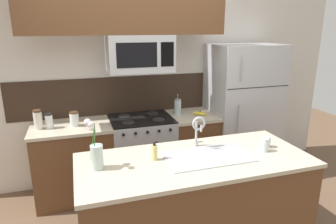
{
  "coord_description": "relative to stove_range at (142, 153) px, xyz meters",
  "views": [
    {
      "loc": [
        -0.74,
        -2.53,
        2.01
      ],
      "look_at": [
        0.15,
        0.27,
        1.16
      ],
      "focal_mm": 32.0,
      "sensor_mm": 36.0,
      "label": 1
    }
  ],
  "objects": [
    {
      "name": "back_counter_left",
      "position": [
        -0.82,
        0.0,
        -0.01
      ],
      "size": [
        0.91,
        0.65,
        0.91
      ],
      "color": "brown",
      "rests_on": "ground"
    },
    {
      "name": "kitchen_sink",
      "position": [
        0.31,
        -1.25,
        0.38
      ],
      "size": [
        0.76,
        0.44,
        0.16
      ],
      "color": "#ADAFB5",
      "rests_on": "island_counter"
    },
    {
      "name": "island_counter",
      "position": [
        0.19,
        -1.25,
        -0.01
      ],
      "size": [
        2.01,
        0.87,
        0.91
      ],
      "color": "brown",
      "rests_on": "ground"
    },
    {
      "name": "spare_glass",
      "position": [
        0.93,
        -1.22,
        0.5
      ],
      "size": [
        0.07,
        0.07,
        0.1
      ],
      "color": "silver",
      "rests_on": "island_counter"
    },
    {
      "name": "storage_jar_medium",
      "position": [
        -1.05,
        -0.02,
        0.53
      ],
      "size": [
        0.08,
        0.08,
        0.17
      ],
      "color": "silver",
      "rests_on": "back_counter_left"
    },
    {
      "name": "rear_partition",
      "position": [
        0.3,
        0.38,
        0.84
      ],
      "size": [
        5.2,
        0.1,
        2.6
      ],
      "primitive_type": "cube",
      "color": "silver",
      "rests_on": "ground"
    },
    {
      "name": "sink_faucet",
      "position": [
        0.31,
        -1.03,
        0.65
      ],
      "size": [
        0.14,
        0.14,
        0.31
      ],
      "color": "#B7BABF",
      "rests_on": "island_counter"
    },
    {
      "name": "flower_vase",
      "position": [
        -0.63,
        -1.19,
        0.57
      ],
      "size": [
        0.13,
        0.13,
        0.41
      ],
      "color": "silver",
      "rests_on": "island_counter"
    },
    {
      "name": "drinking_glass",
      "position": [
        0.85,
        -1.3,
        0.51
      ],
      "size": [
        0.07,
        0.07,
        0.12
      ],
      "color": "silver",
      "rests_on": "island_counter"
    },
    {
      "name": "storage_jar_short",
      "position": [
        -0.78,
        -0.02,
        0.53
      ],
      "size": [
        0.1,
        0.1,
        0.17
      ],
      "color": "silver",
      "rests_on": "back_counter_left"
    },
    {
      "name": "microwave",
      "position": [
        0.0,
        -0.02,
        1.24
      ],
      "size": [
        0.74,
        0.4,
        0.42
      ],
      "color": "#B7BABF"
    },
    {
      "name": "dish_soap_bottle",
      "position": [
        -0.15,
        -1.17,
        0.52
      ],
      "size": [
        0.06,
        0.05,
        0.16
      ],
      "color": "#DBCC75",
      "rests_on": "island_counter"
    },
    {
      "name": "splash_band",
      "position": [
        -0.0,
        0.32,
        0.69
      ],
      "size": [
        3.09,
        0.01,
        0.48
      ],
      "primitive_type": "cube",
      "color": "#332319",
      "rests_on": "rear_partition"
    },
    {
      "name": "storage_jar_tall",
      "position": [
        -1.16,
        -0.01,
        0.56
      ],
      "size": [
        0.09,
        0.09,
        0.22
      ],
      "color": "silver",
      "rests_on": "back_counter_left"
    },
    {
      "name": "banana_bunch",
      "position": [
        0.76,
        -0.06,
        0.47
      ],
      "size": [
        0.19,
        0.12,
        0.08
      ],
      "color": "yellow",
      "rests_on": "back_counter_right"
    },
    {
      "name": "stove_range",
      "position": [
        0.0,
        0.0,
        0.0
      ],
      "size": [
        0.76,
        0.64,
        0.93
      ],
      "color": "#B7BABF",
      "rests_on": "ground"
    },
    {
      "name": "refrigerator",
      "position": [
        1.4,
        0.02,
        0.43
      ],
      "size": [
        0.89,
        0.74,
        1.78
      ],
      "color": "#B7BABF",
      "rests_on": "ground"
    },
    {
      "name": "french_press",
      "position": [
        0.5,
        0.06,
        0.55
      ],
      "size": [
        0.09,
        0.09,
        0.27
      ],
      "color": "silver",
      "rests_on": "back_counter_right"
    },
    {
      "name": "back_counter_right",
      "position": [
        0.67,
        0.0,
        -0.01
      ],
      "size": [
        0.61,
        0.65,
        0.91
      ],
      "color": "brown",
      "rests_on": "ground"
    },
    {
      "name": "upper_cabinet_band",
      "position": [
        -0.15,
        -0.05,
        1.75
      ],
      "size": [
        2.22,
        0.34,
        0.6
      ],
      "primitive_type": "cube",
      "color": "brown"
    }
  ]
}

